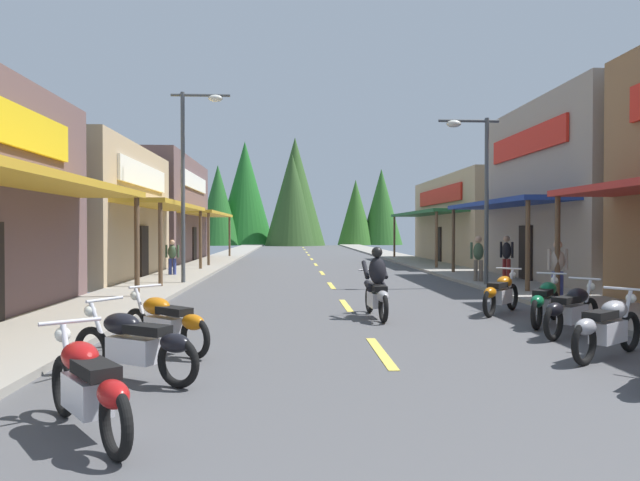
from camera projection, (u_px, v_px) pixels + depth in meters
name	position (u px, v px, depth m)	size (l,w,h in m)	color
ground	(318.00, 269.00, 29.54)	(9.45, 87.32, 0.10)	#4C4C4F
sidewalk_left	(199.00, 268.00, 29.23)	(2.50, 87.32, 0.12)	gray
sidewalk_right	(436.00, 267.00, 29.84)	(2.50, 87.32, 0.12)	gray
centerline_dashes	(315.00, 264.00, 32.92)	(0.16, 63.44, 0.01)	#E0C64C
storefront_left_middle	(33.00, 213.00, 22.93)	(10.34, 9.90, 5.21)	tan
storefront_left_far	(123.00, 211.00, 35.15)	(10.27, 12.12, 6.18)	brown
storefront_right_middle	(618.00, 193.00, 21.60)	(8.73, 9.26, 6.57)	gray
storefront_right_far	(497.00, 220.00, 34.20)	(8.66, 13.13, 5.00)	tan
streetlamp_left	(191.00, 162.00, 20.26)	(2.03, 0.30, 6.69)	#474C51
streetlamp_right	(477.00, 176.00, 19.53)	(2.03, 0.30, 5.66)	#474C51
motorcycle_parked_right_1	(607.00, 326.00, 8.82)	(1.78, 1.36, 1.04)	black
motorcycle_parked_right_2	(572.00, 309.00, 10.70)	(1.71, 1.44, 1.04)	black
motorcycle_parked_right_3	(545.00, 301.00, 11.95)	(1.36, 1.78, 1.04)	black
motorcycle_parked_right_4	(501.00, 293.00, 13.53)	(1.45, 1.71, 1.04)	black
motorcycle_parked_left_0	(88.00, 385.00, 5.48)	(1.34, 1.79, 1.04)	black
motorcycle_parked_left_1	(135.00, 343.00, 7.51)	(1.89, 1.18, 1.04)	black
motorcycle_parked_left_2	(165.00, 322.00, 9.24)	(1.67, 1.49, 1.04)	black
rider_cruising_lead	(376.00, 288.00, 12.89)	(0.60, 2.14, 1.57)	black
pedestrian_by_shop	(478.00, 256.00, 20.80)	(0.56, 0.34, 1.72)	#726659
pedestrian_browsing	(172.00, 256.00, 23.86)	(0.57, 0.28, 1.54)	#333F8C
pedestrian_waiting	(507.00, 255.00, 21.51)	(0.42, 0.49, 1.73)	maroon
pedestrian_strolling	(558.00, 267.00, 15.55)	(0.57, 0.29, 1.66)	#333F8C
treeline_backdrop	(282.00, 199.00, 74.84)	(26.62, 12.04, 13.51)	#305123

